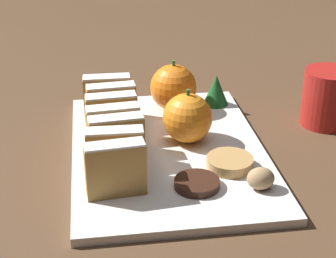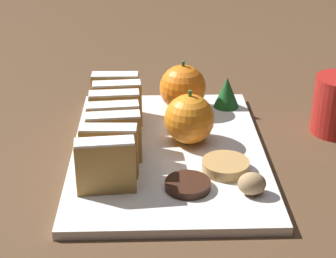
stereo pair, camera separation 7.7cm
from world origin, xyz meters
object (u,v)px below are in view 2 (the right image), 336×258
Objects in this scene: orange_near at (183,88)px; walnut at (252,184)px; chocolate_cookie at (188,185)px; orange_far at (189,119)px.

orange_near reaches higher than walnut.
walnut is 0.08m from chocolate_cookie.
chocolate_cookie is (-0.01, -0.24, -0.03)m from orange_near.
orange_near is 0.24m from chocolate_cookie.
chocolate_cookie is (-0.08, 0.01, -0.01)m from walnut.
orange_near is 1.04× the size of orange_far.
orange_far is 2.29× the size of walnut.
orange_far is at bearing 85.62° from chocolate_cookie.
orange_far reaches higher than walnut.
chocolate_cookie is at bearing -91.51° from orange_near.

